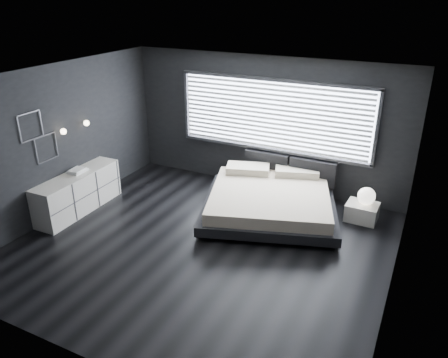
% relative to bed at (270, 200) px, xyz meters
% --- Properties ---
extents(room, '(6.04, 6.00, 2.80)m').
position_rel_bed_xyz_m(room, '(-0.61, -1.59, 1.10)').
color(room, black).
rests_on(room, ground).
extents(window, '(4.14, 0.09, 1.52)m').
position_rel_bed_xyz_m(window, '(-0.41, 1.10, 1.31)').
color(window, white).
rests_on(window, ground).
extents(headboard, '(1.96, 0.16, 0.52)m').
position_rel_bed_xyz_m(headboard, '(0.01, 1.05, 0.27)').
color(headboard, black).
rests_on(headboard, ground).
extents(sconce_near, '(0.18, 0.11, 0.11)m').
position_rel_bed_xyz_m(sconce_near, '(-3.49, -1.54, 1.30)').
color(sconce_near, silver).
rests_on(sconce_near, ground).
extents(sconce_far, '(0.18, 0.11, 0.11)m').
position_rel_bed_xyz_m(sconce_far, '(-3.49, -0.94, 1.30)').
color(sconce_far, silver).
rests_on(sconce_far, ground).
extents(wall_art_upper, '(0.01, 0.48, 0.48)m').
position_rel_bed_xyz_m(wall_art_upper, '(-3.58, -2.14, 1.55)').
color(wall_art_upper, '#47474C').
rests_on(wall_art_upper, ground).
extents(wall_art_lower, '(0.01, 0.48, 0.48)m').
position_rel_bed_xyz_m(wall_art_lower, '(-3.58, -1.89, 1.08)').
color(wall_art_lower, '#47474C').
rests_on(wall_art_lower, ground).
extents(bed, '(3.07, 3.00, 0.64)m').
position_rel_bed_xyz_m(bed, '(0.00, 0.00, 0.00)').
color(bed, black).
rests_on(bed, ground).
extents(nightstand, '(0.58, 0.49, 0.33)m').
position_rel_bed_xyz_m(nightstand, '(1.64, 0.53, -0.13)').
color(nightstand, silver).
rests_on(nightstand, ground).
extents(orb_lamp, '(0.32, 0.32, 0.32)m').
position_rel_bed_xyz_m(orb_lamp, '(1.68, 0.56, 0.20)').
color(orb_lamp, white).
rests_on(orb_lamp, nightstand).
extents(dresser, '(0.57, 1.92, 0.76)m').
position_rel_bed_xyz_m(dresser, '(-3.39, -1.52, 0.09)').
color(dresser, silver).
rests_on(dresser, ground).
extents(book_stack, '(0.27, 0.36, 0.07)m').
position_rel_bed_xyz_m(book_stack, '(-3.41, -1.43, 0.50)').
color(book_stack, white).
rests_on(book_stack, dresser).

